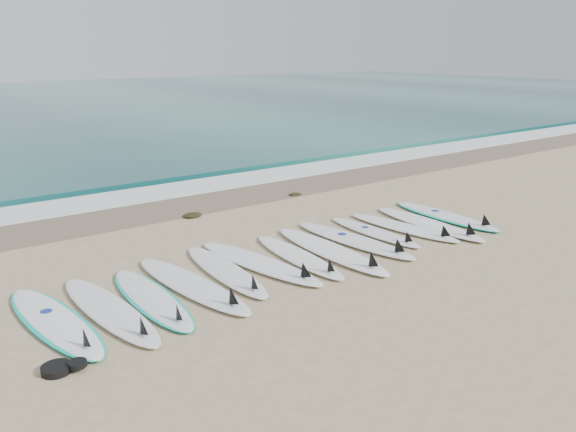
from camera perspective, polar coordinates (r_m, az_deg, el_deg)
ground at (r=9.42m, az=0.73°, el=-4.30°), size 120.00×120.00×0.00m
wet_sand_band at (r=12.77m, az=-10.36°, el=1.09°), size 120.00×1.80×0.01m
foam_band at (r=14.01m, az=-12.89°, el=2.37°), size 120.00×1.40×0.04m
wave_crest at (r=15.36m, az=-15.15°, el=3.56°), size 120.00×1.00×0.10m
surfboard_0 at (r=7.80m, az=-22.56°, el=-9.87°), size 0.94×2.68×0.33m
surfboard_1 at (r=7.83m, az=-17.55°, el=-9.16°), size 0.79×2.72×0.34m
surfboard_2 at (r=8.07m, az=-13.64°, el=-8.14°), size 0.63×2.48×0.31m
surfboard_3 at (r=8.34m, az=-9.58°, el=-6.94°), size 0.89×2.83×0.36m
surfboard_4 at (r=8.78m, az=-6.25°, el=-5.60°), size 0.67×2.56×0.32m
surfboard_5 at (r=9.04m, az=-2.69°, el=-4.81°), size 1.04×2.82×0.35m
surfboard_6 at (r=9.32m, az=1.22°, el=-4.17°), size 0.65×2.48×0.31m
surfboard_7 at (r=9.60m, az=4.55°, el=-3.54°), size 0.66×2.90×0.37m
surfboard_8 at (r=10.17m, az=6.94°, el=-2.46°), size 0.85×2.80×0.35m
surfboard_9 at (r=10.69m, az=8.93°, el=-1.64°), size 0.51×2.30×0.29m
surfboard_10 at (r=11.07m, az=11.83°, el=-1.14°), size 0.84×2.56×0.32m
surfboard_11 at (r=11.39m, az=14.28°, el=-0.77°), size 0.67×2.78×0.35m
surfboard_12 at (r=12.05m, az=15.80°, el=0.01°), size 0.69×2.67×0.34m
seaweed_near at (r=11.86m, az=-9.69°, el=0.10°), size 0.41×0.32×0.08m
seaweed_far at (r=13.42m, az=0.71°, el=2.22°), size 0.32×0.25×0.06m
leash_coil at (r=6.75m, az=-22.05°, el=-14.10°), size 0.46×0.36×0.11m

